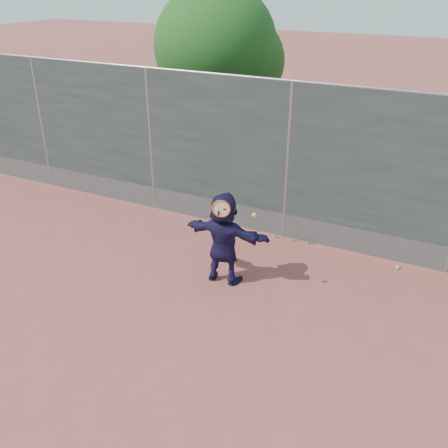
% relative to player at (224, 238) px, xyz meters
% --- Properties ---
extents(ground, '(80.00, 80.00, 0.00)m').
position_rel_player_xyz_m(ground, '(0.36, -1.58, -0.79)').
color(ground, '#9E4C42').
rests_on(ground, ground).
extents(player, '(1.48, 0.51, 1.58)m').
position_rel_player_xyz_m(player, '(0.00, 0.00, 0.00)').
color(player, '#1A163C').
rests_on(player, ground).
extents(ball_ground, '(0.07, 0.07, 0.07)m').
position_rel_player_xyz_m(ball_ground, '(2.59, 1.65, -0.76)').
color(ball_ground, '#B9DF31').
rests_on(ball_ground, ground).
extents(fence, '(20.00, 0.06, 3.03)m').
position_rel_player_xyz_m(fence, '(0.36, 1.92, 0.79)').
color(fence, '#38423D').
rests_on(fence, ground).
extents(swing_action, '(0.72, 0.15, 0.51)m').
position_rel_player_xyz_m(swing_action, '(0.10, -0.20, 0.61)').
color(swing_action, '#CD5113').
rests_on(swing_action, ground).
extents(tree_left, '(3.15, 3.00, 4.53)m').
position_rel_player_xyz_m(tree_left, '(-2.49, 4.97, 2.15)').
color(tree_left, '#382314').
rests_on(tree_left, ground).
extents(weed_clump, '(0.68, 0.07, 0.30)m').
position_rel_player_xyz_m(weed_clump, '(0.65, 1.80, -0.66)').
color(weed_clump, '#387226').
rests_on(weed_clump, ground).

